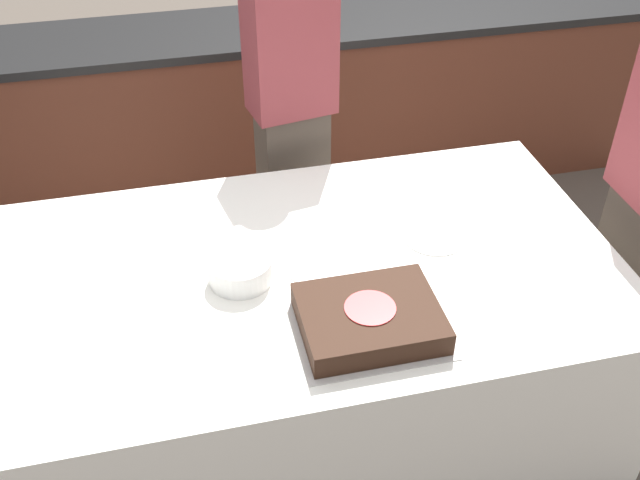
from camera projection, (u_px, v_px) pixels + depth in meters
The scene contains 8 objects.
ground_plane at pixel (302, 421), 2.88m from camera, with size 14.00×14.00×0.00m, color brown.
back_counter at pixel (233, 113), 3.87m from camera, with size 4.40×0.58×0.92m.
dining_table at pixel (300, 351), 2.64m from camera, with size 2.09×1.17×0.77m.
cake at pixel (370, 318), 2.16m from camera, with size 0.44×0.36×0.08m.
plate_stack at pixel (240, 270), 2.34m from camera, with size 0.20×0.20×0.08m.
side_plate_near_cake at pixel (316, 265), 2.42m from camera, with size 0.21×0.21×0.00m.
side_plate_right_edge at pixel (434, 237), 2.53m from camera, with size 0.21×0.21×0.00m.
person_cutting_cake at pixel (292, 125), 3.01m from camera, with size 0.35×0.25×1.60m.
Camera 1 is at (-0.35, -1.82, 2.31)m, focal length 42.00 mm.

